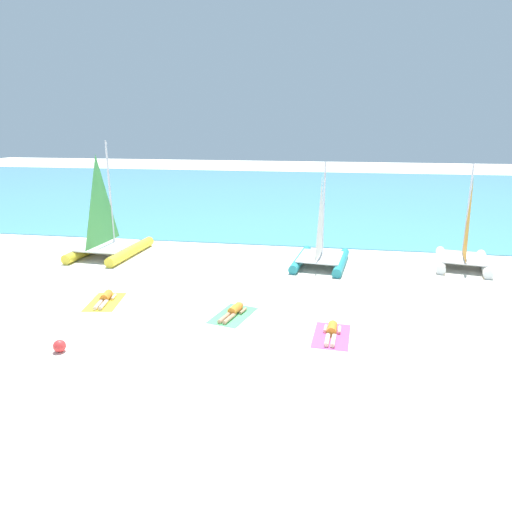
% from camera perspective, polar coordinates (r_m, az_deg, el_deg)
% --- Properties ---
extents(ground_plane, '(120.00, 120.00, 0.00)m').
position_cam_1_polar(ground_plane, '(23.83, 2.03, 0.36)').
color(ground_plane, silver).
extents(ocean_water, '(120.00, 40.00, 0.05)m').
position_cam_1_polar(ocean_water, '(44.76, 5.91, 7.63)').
color(ocean_water, '#4C9EB7').
rests_on(ocean_water, ground).
extents(sailboat_teal, '(2.67, 3.84, 4.72)m').
position_cam_1_polar(sailboat_teal, '(21.73, 7.86, 0.61)').
color(sailboat_teal, teal).
rests_on(sailboat_teal, ground).
extents(sailboat_white, '(2.88, 3.93, 4.67)m').
position_cam_1_polar(sailboat_white, '(23.42, 23.95, 0.46)').
color(sailboat_white, white).
rests_on(sailboat_white, ground).
extents(sailboat_yellow, '(2.92, 4.39, 5.56)m').
position_cam_1_polar(sailboat_yellow, '(24.35, -17.55, 1.97)').
color(sailboat_yellow, yellow).
rests_on(sailboat_yellow, ground).
extents(towel_left, '(1.40, 2.06, 0.01)m').
position_cam_1_polar(towel_left, '(18.25, -17.90, -5.33)').
color(towel_left, yellow).
rests_on(towel_left, ground).
extents(sunbather_left, '(0.66, 1.57, 0.30)m').
position_cam_1_polar(sunbather_left, '(18.27, -17.87, -4.89)').
color(sunbather_left, orange).
rests_on(sunbather_left, towel_left).
extents(towel_middle, '(1.51, 2.10, 0.01)m').
position_cam_1_polar(towel_middle, '(16.23, -2.83, -7.22)').
color(towel_middle, '#4CB266').
rests_on(towel_middle, ground).
extents(sunbather_middle, '(0.75, 1.56, 0.30)m').
position_cam_1_polar(sunbather_middle, '(16.24, -2.74, -6.73)').
color(sunbather_middle, orange).
rests_on(sunbather_middle, towel_middle).
extents(towel_right, '(1.21, 1.96, 0.01)m').
position_cam_1_polar(towel_right, '(14.92, 9.17, -9.57)').
color(towel_right, '#D84C99').
rests_on(towel_right, ground).
extents(sunbather_right, '(0.56, 1.57, 0.30)m').
position_cam_1_polar(sunbather_right, '(14.93, 9.21, -9.02)').
color(sunbather_right, orange).
rests_on(sunbather_right, towel_right).
extents(beach_ball, '(0.37, 0.37, 0.37)m').
position_cam_1_polar(beach_ball, '(14.85, -22.80, -10.06)').
color(beach_ball, red).
rests_on(beach_ball, ground).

